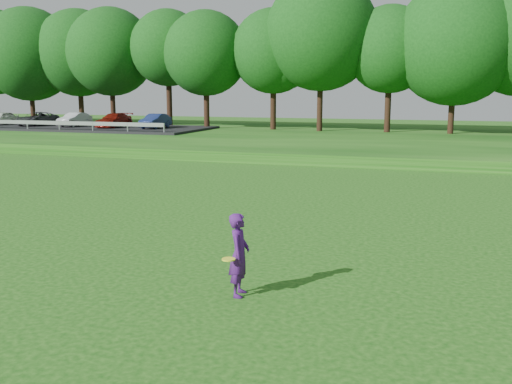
% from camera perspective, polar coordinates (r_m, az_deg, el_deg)
% --- Properties ---
extents(ground, '(140.00, 140.00, 0.00)m').
position_cam_1_polar(ground, '(13.00, -17.07, -7.87)').
color(ground, '#10460D').
rests_on(ground, ground).
extents(berm, '(130.00, 30.00, 0.60)m').
position_cam_1_polar(berm, '(44.75, 9.06, 5.37)').
color(berm, '#10460D').
rests_on(berm, ground).
extents(walking_path, '(130.00, 1.60, 0.04)m').
position_cam_1_polar(walking_path, '(31.12, 4.74, 2.90)').
color(walking_path, gray).
rests_on(walking_path, ground).
extents(treeline, '(104.00, 7.00, 15.00)m').
position_cam_1_polar(treeline, '(48.73, 10.13, 14.90)').
color(treeline, '#0E400F').
rests_on(treeline, berm).
extents(parking_lot, '(24.00, 9.00, 1.38)m').
position_cam_1_polar(parking_lot, '(53.21, -17.91, 6.54)').
color(parking_lot, black).
rests_on(parking_lot, berm).
extents(woman, '(0.48, 0.81, 1.62)m').
position_cam_1_polar(woman, '(10.99, -1.69, -6.29)').
color(woman, '#491768').
rests_on(woman, ground).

